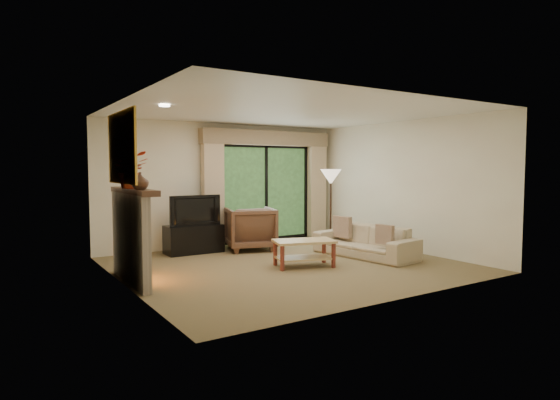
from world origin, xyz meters
TOP-DOWN VIEW (x-y plane):
  - floor at (0.00, 0.00)m, footprint 5.50×5.50m
  - ceiling at (0.00, 0.00)m, footprint 5.50×5.50m
  - wall_back at (0.00, 2.50)m, footprint 5.00×0.00m
  - wall_front at (0.00, -2.50)m, footprint 5.00×0.00m
  - wall_left at (-2.75, 0.00)m, footprint 0.00×5.00m
  - wall_right at (2.75, 0.00)m, footprint 0.00×5.00m
  - fireplace at (-2.63, 0.20)m, footprint 0.24×1.70m
  - mirror at (-2.71, 0.20)m, footprint 0.07×1.45m
  - sliding_door at (1.00, 2.45)m, footprint 2.26×0.10m
  - curtain_left at (-0.35, 2.34)m, footprint 0.45×0.18m
  - curtain_right at (2.35, 2.34)m, footprint 0.45×0.18m
  - cornice at (1.00, 2.36)m, footprint 3.20×0.24m
  - media_console at (-0.95, 1.95)m, footprint 1.10×0.50m
  - tv at (-0.95, 1.95)m, footprint 1.02×0.14m
  - armchair at (0.16, 1.67)m, footprint 1.17×1.19m
  - sofa at (1.61, -0.14)m, footprint 1.04×2.08m
  - pillow_near at (1.54, -0.72)m, footprint 0.14×0.36m
  - pillow_far at (1.54, 0.43)m, footprint 0.16×0.43m
  - coffee_table at (0.13, -0.25)m, footprint 1.12×0.83m
  - floor_lamp at (1.71, 1.01)m, footprint 0.53×0.53m
  - vase at (-2.61, -0.28)m, footprint 0.28×0.28m
  - branches at (-2.61, 0.15)m, footprint 0.55×0.51m

SIDE VIEW (x-z plane):
  - floor at x=0.00m, z-range 0.00..0.00m
  - coffee_table at x=0.13m, z-range 0.00..0.45m
  - media_console at x=-0.95m, z-range 0.00..0.55m
  - sofa at x=1.61m, z-range 0.00..0.58m
  - armchair at x=0.16m, z-range 0.00..0.87m
  - pillow_near at x=1.54m, z-range 0.32..0.67m
  - pillow_far at x=1.54m, z-range 0.30..0.71m
  - fireplace at x=-2.63m, z-range 0.00..1.37m
  - floor_lamp at x=1.71m, z-range 0.00..1.63m
  - tv at x=-0.95m, z-range 0.55..1.14m
  - sliding_door at x=1.00m, z-range 0.02..2.18m
  - curtain_left at x=-0.35m, z-range 0.02..2.38m
  - curtain_right at x=2.35m, z-range 0.02..2.38m
  - wall_back at x=0.00m, z-range -1.20..3.80m
  - wall_front at x=0.00m, z-range -1.20..3.80m
  - wall_left at x=-2.75m, z-range -1.20..3.80m
  - wall_right at x=2.75m, z-range -1.20..3.80m
  - vase at x=-2.61m, z-range 1.37..1.61m
  - branches at x=-2.61m, z-range 1.37..1.90m
  - mirror at x=-2.71m, z-range 1.44..2.46m
  - cornice at x=1.00m, z-range 2.16..2.48m
  - ceiling at x=0.00m, z-range 2.60..2.60m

